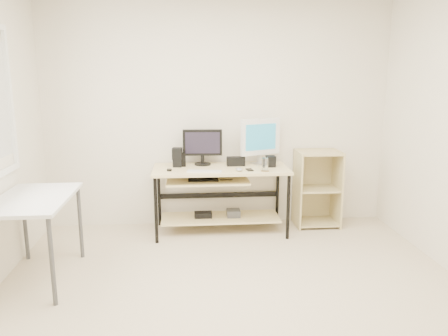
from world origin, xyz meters
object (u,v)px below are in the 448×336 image
side_table (34,206)px  audio_controller (182,160)px  desk (218,186)px  white_imac (260,138)px  black_monitor (202,145)px  shelf_unit (316,188)px

side_table → audio_controller: size_ratio=6.34×
desk → white_imac: white_imac is taller
desk → white_imac: 0.73m
desk → black_monitor: size_ratio=3.36×
white_imac → audio_controller: size_ratio=3.35×
side_table → shelf_unit: 3.09m
side_table → audio_controller: 1.71m
side_table → audio_controller: audio_controller is taller
black_monitor → white_imac: bearing=0.4°
shelf_unit → white_imac: white_imac is taller
desk → white_imac: size_ratio=2.84×
black_monitor → white_imac: size_ratio=0.85×
white_imac → desk: bearing=174.6°
white_imac → shelf_unit: bearing=-20.4°
side_table → audio_controller: bearing=42.9°
shelf_unit → black_monitor: (-1.34, 0.01, 0.53)m
audio_controller → white_imac: bearing=-11.8°
black_monitor → side_table: bearing=-138.1°
white_imac → side_table: bearing=-172.5°
shelf_unit → white_imac: (-0.68, -0.02, 0.60)m
shelf_unit → black_monitor: bearing=179.7°
black_monitor → desk: bearing=-42.4°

